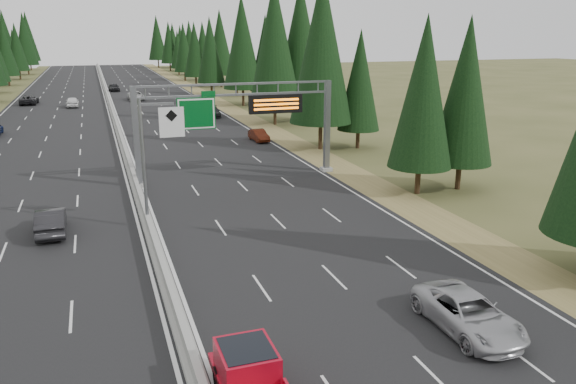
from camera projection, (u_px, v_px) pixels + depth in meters
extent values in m
cube|color=black|center=(112.00, 112.00, 84.86)|extent=(32.00, 260.00, 0.08)
cube|color=olive|center=(227.00, 107.00, 90.45)|extent=(3.60, 260.00, 0.06)
cube|color=gray|center=(112.00, 111.00, 84.81)|extent=(0.70, 260.00, 0.30)
cube|color=gray|center=(112.00, 108.00, 84.70)|extent=(0.30, 260.00, 0.60)
cube|color=slate|center=(136.00, 137.00, 43.00)|extent=(0.45, 0.45, 7.80)
cube|color=gray|center=(140.00, 185.00, 44.03)|extent=(0.90, 0.90, 0.30)
cube|color=slate|center=(327.00, 126.00, 47.97)|extent=(0.45, 0.45, 7.80)
cube|color=gray|center=(326.00, 169.00, 49.01)|extent=(0.90, 0.90, 0.30)
cube|color=slate|center=(236.00, 84.00, 44.43)|extent=(15.85, 0.35, 0.16)
cube|color=slate|center=(236.00, 95.00, 44.66)|extent=(15.85, 0.35, 0.16)
cube|color=#054C19|center=(196.00, 114.00, 43.78)|extent=(3.00, 0.10, 2.50)
cube|color=silver|center=(197.00, 114.00, 43.72)|extent=(2.85, 0.02, 2.35)
cube|color=#054C19|center=(208.00, 94.00, 43.68)|extent=(1.10, 0.10, 0.45)
cube|color=black|center=(276.00, 104.00, 45.63)|extent=(4.50, 0.40, 1.50)
cube|color=orange|center=(277.00, 100.00, 45.34)|extent=(3.80, 0.02, 0.18)
cube|color=orange|center=(277.00, 104.00, 45.43)|extent=(3.80, 0.02, 0.18)
cube|color=orange|center=(277.00, 109.00, 45.53)|extent=(3.80, 0.02, 0.18)
cylinder|color=slate|center=(144.00, 165.00, 33.78)|extent=(0.20, 0.20, 8.00)
cube|color=gray|center=(148.00, 226.00, 34.85)|extent=(0.50, 0.50, 0.20)
cube|color=slate|center=(157.00, 104.00, 33.10)|extent=(2.00, 0.15, 0.15)
cube|color=silver|center=(172.00, 122.00, 33.54)|extent=(1.50, 0.06, 1.80)
cylinder|color=black|center=(418.00, 180.00, 42.20)|extent=(0.40, 0.40, 2.10)
cone|color=black|center=(424.00, 92.00, 40.39)|extent=(4.72, 4.72, 11.01)
cylinder|color=black|center=(458.00, 176.00, 43.41)|extent=(0.40, 0.40, 2.09)
cone|color=black|center=(466.00, 91.00, 41.61)|extent=(4.70, 4.70, 10.96)
cylinder|color=black|center=(320.00, 136.00, 57.88)|extent=(0.40, 0.40, 2.84)
cone|color=black|center=(322.00, 47.00, 55.43)|extent=(6.39, 6.39, 14.91)
cylinder|color=black|center=(358.00, 139.00, 58.77)|extent=(0.40, 0.40, 1.94)
cone|color=black|center=(360.00, 80.00, 57.10)|extent=(4.37, 4.37, 10.19)
cylinder|color=black|center=(275.00, 113.00, 73.54)|extent=(0.40, 0.40, 2.94)
cone|color=black|center=(274.00, 41.00, 71.01)|extent=(6.62, 6.62, 15.45)
cylinder|color=black|center=(300.00, 110.00, 76.14)|extent=(0.40, 0.40, 2.96)
cone|color=black|center=(300.00, 40.00, 73.58)|extent=(6.67, 6.67, 15.56)
cylinder|color=black|center=(243.00, 97.00, 92.18)|extent=(0.40, 0.40, 2.81)
cone|color=black|center=(242.00, 42.00, 89.77)|extent=(6.31, 6.31, 14.73)
cylinder|color=black|center=(266.00, 98.00, 93.69)|extent=(0.40, 0.40, 2.33)
cone|color=black|center=(265.00, 53.00, 91.68)|extent=(5.23, 5.23, 12.21)
cylinder|color=black|center=(212.00, 89.00, 108.08)|extent=(0.40, 0.40, 2.34)
cone|color=black|center=(210.00, 50.00, 106.07)|extent=(5.26, 5.26, 12.28)
cylinder|color=black|center=(237.00, 91.00, 106.47)|extent=(0.40, 0.40, 1.98)
cone|color=black|center=(236.00, 57.00, 104.76)|extent=(4.45, 4.45, 10.38)
cylinder|color=black|center=(196.00, 82.00, 124.36)|extent=(0.40, 0.40, 2.23)
cone|color=black|center=(195.00, 49.00, 122.44)|extent=(5.02, 5.02, 11.71)
cylinder|color=black|center=(221.00, 81.00, 123.61)|extent=(0.40, 0.40, 2.64)
cone|color=black|center=(220.00, 42.00, 121.33)|extent=(5.94, 5.94, 13.86)
cylinder|color=black|center=(185.00, 76.00, 138.81)|extent=(0.40, 0.40, 2.23)
cone|color=black|center=(184.00, 47.00, 136.89)|extent=(5.02, 5.02, 11.71)
cylinder|color=black|center=(204.00, 75.00, 141.30)|extent=(0.40, 0.40, 2.28)
cone|color=black|center=(203.00, 46.00, 139.33)|extent=(5.14, 5.14, 11.99)
cylinder|color=black|center=(179.00, 72.00, 156.85)|extent=(0.40, 0.40, 1.96)
cone|color=black|center=(178.00, 49.00, 155.17)|extent=(4.41, 4.41, 10.28)
cylinder|color=black|center=(191.00, 70.00, 158.80)|extent=(0.40, 0.40, 2.38)
cone|color=black|center=(190.00, 43.00, 156.75)|extent=(5.35, 5.35, 12.49)
cylinder|color=black|center=(170.00, 67.00, 173.55)|extent=(0.40, 0.40, 2.38)
cone|color=black|center=(169.00, 42.00, 171.50)|extent=(5.35, 5.35, 12.49)
cylinder|color=black|center=(182.00, 68.00, 172.55)|extent=(0.40, 0.40, 2.20)
cone|color=black|center=(180.00, 44.00, 170.65)|extent=(4.96, 4.96, 11.57)
cylinder|color=black|center=(159.00, 64.00, 187.35)|extent=(0.40, 0.40, 2.72)
cone|color=black|center=(157.00, 38.00, 185.01)|extent=(6.12, 6.12, 14.29)
cylinder|color=black|center=(174.00, 64.00, 189.20)|extent=(0.40, 0.40, 2.35)
cone|color=black|center=(173.00, 42.00, 187.17)|extent=(5.30, 5.30, 12.36)
cylinder|color=black|center=(9.00, 81.00, 126.32)|extent=(0.40, 0.40, 2.24)
cone|color=black|center=(5.00, 49.00, 124.39)|extent=(5.05, 5.05, 11.79)
cylinder|color=black|center=(20.00, 75.00, 142.40)|extent=(0.40, 0.40, 2.25)
cone|color=black|center=(16.00, 47.00, 140.46)|extent=(5.05, 5.05, 11.79)
cylinder|color=black|center=(28.00, 70.00, 158.59)|extent=(0.40, 0.40, 2.73)
cone|color=black|center=(25.00, 39.00, 156.24)|extent=(6.15, 6.15, 14.34)
cylinder|color=black|center=(9.00, 70.00, 157.17)|extent=(0.40, 0.40, 2.84)
cone|color=black|center=(4.00, 37.00, 154.73)|extent=(6.39, 6.39, 14.92)
cylinder|color=black|center=(31.00, 66.00, 177.14)|extent=(0.40, 0.40, 2.86)
cone|color=black|center=(27.00, 36.00, 174.67)|extent=(6.44, 6.44, 15.02)
cylinder|color=black|center=(16.00, 67.00, 175.55)|extent=(0.40, 0.40, 2.03)
cone|color=black|center=(14.00, 46.00, 173.80)|extent=(4.57, 4.57, 10.67)
imported|color=#A9A9AD|center=(468.00, 313.00, 22.69)|extent=(2.51, 5.42, 1.50)
cylinder|color=black|center=(219.00, 377.00, 19.12)|extent=(0.29, 0.77, 0.77)
cylinder|color=black|center=(265.00, 368.00, 19.63)|extent=(0.29, 0.77, 0.77)
cube|color=#A90A1E|center=(247.00, 362.00, 18.54)|extent=(1.82, 2.11, 1.06)
cube|color=black|center=(246.00, 355.00, 18.46)|extent=(1.63, 1.82, 0.53)
imported|color=#155F22|center=(190.00, 115.00, 76.57)|extent=(1.80, 4.18, 1.41)
imported|color=#4F190B|center=(259.00, 135.00, 62.22)|extent=(1.56, 3.96, 1.28)
imported|color=black|center=(213.00, 112.00, 79.94)|extent=(2.45, 5.01, 1.40)
imported|color=#BCBCBC|center=(136.00, 96.00, 99.30)|extent=(2.68, 5.55, 1.52)
imported|color=black|center=(114.00, 87.00, 114.22)|extent=(2.22, 4.78, 1.58)
imported|color=black|center=(51.00, 221.00, 33.67)|extent=(1.76, 4.75, 1.55)
imported|color=white|center=(72.00, 102.00, 90.21)|extent=(1.93, 4.79, 1.63)
imported|color=black|center=(29.00, 100.00, 93.46)|extent=(2.81, 5.57, 1.51)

